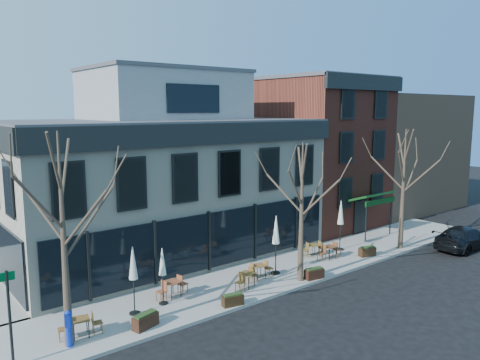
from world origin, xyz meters
TOP-DOWN VIEW (x-y plane):
  - ground at (0.00, 0.00)m, footprint 120.00×120.00m
  - sidewalk_front at (3.25, -2.15)m, footprint 33.50×4.70m
  - corner_building at (0.07, 5.07)m, footprint 18.39×10.39m
  - red_brick_building at (13.00, 4.98)m, footprint 8.20×11.78m
  - bg_building at (23.00, 6.00)m, footprint 12.00×12.00m
  - tree_corner at (-8.49, -3.20)m, footprint 3.93×3.98m
  - tree_mid at (3.01, -3.90)m, footprint 3.50×3.55m
  - tree_right at (12.01, -3.90)m, footprint 3.72×3.77m
  - sign_pole at (-10.50, -3.50)m, footprint 0.50×0.10m
  - parked_sedan at (15.48, -6.28)m, footprint 5.04×2.13m
  - call_box at (-8.54, -3.33)m, footprint 0.30×0.29m
  - cafe_set_0 at (-7.94, -2.82)m, footprint 1.72×0.80m
  - cafe_set_1 at (-3.23, -1.70)m, footprint 1.79×0.81m
  - cafe_set_2 at (0.27, -2.92)m, footprint 1.72×0.92m
  - cafe_set_3 at (1.57, -2.32)m, footprint 1.65×0.75m
  - cafe_set_4 at (6.85, -2.52)m, footprint 1.75×0.73m
  - cafe_set_5 at (6.56, -1.55)m, footprint 1.62×0.82m
  - umbrella_0 at (-5.42, -2.28)m, footprint 0.48×0.48m
  - umbrella_1 at (-3.94, -2.11)m, footprint 0.41×0.41m
  - umbrella_3 at (2.68, -2.39)m, footprint 0.50×0.50m
  - umbrella_4 at (8.72, -1.76)m, footprint 0.50×0.50m
  - planter_0 at (-5.65, -3.71)m, footprint 1.16×0.71m
  - planter_1 at (-1.61, -4.20)m, footprint 1.02×0.58m
  - planter_2 at (3.72, -4.20)m, footprint 1.08×0.59m
  - planter_3 at (9.00, -3.61)m, footprint 1.10×0.66m

SIDE VIEW (x-z plane):
  - ground at x=0.00m, z-range 0.00..0.00m
  - sidewalk_front at x=3.25m, z-range 0.00..0.15m
  - planter_1 at x=-1.61m, z-range 0.15..0.68m
  - planter_2 at x=3.72m, z-range 0.15..0.72m
  - planter_3 at x=9.00m, z-range 0.15..0.72m
  - planter_0 at x=-5.65m, z-range 0.15..0.76m
  - cafe_set_5 at x=6.56m, z-range 0.16..0.99m
  - cafe_set_3 at x=1.57m, z-range 0.16..1.01m
  - cafe_set_0 at x=-7.94m, z-range 0.16..1.04m
  - cafe_set_2 at x=0.27m, z-range 0.16..1.04m
  - cafe_set_4 at x=6.85m, z-range 0.16..1.08m
  - cafe_set_1 at x=-3.23m, z-range 0.16..1.08m
  - parked_sedan at x=15.48m, z-range 0.00..1.45m
  - call_box at x=-8.54m, z-range 0.19..1.64m
  - umbrella_1 at x=-3.94m, z-range 0.68..3.26m
  - sign_pole at x=-10.50m, z-range 0.37..3.77m
  - umbrella_0 at x=-5.42m, z-range 0.76..3.73m
  - umbrella_4 at x=8.72m, z-range 0.79..3.90m
  - umbrella_3 at x=2.68m, z-range 0.80..3.94m
  - tree_mid at x=3.01m, z-range 0.27..7.31m
  - tree_right at x=12.01m, z-range 0.28..7.76m
  - tree_corner at x=-8.49m, z-range 0.29..8.21m
  - corner_building at x=0.07m, z-range -0.83..10.27m
  - bg_building at x=23.00m, z-range 0.00..10.00m
  - red_brick_building at x=13.00m, z-range 0.05..11.22m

